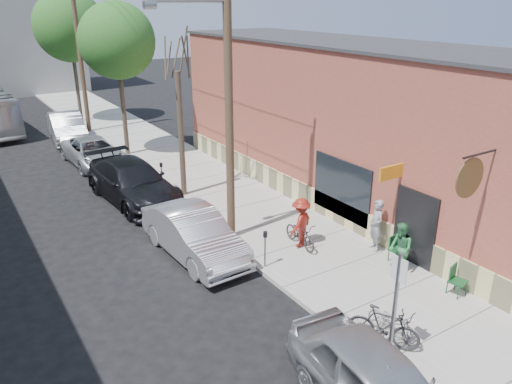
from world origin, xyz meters
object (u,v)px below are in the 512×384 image
patio_chair_a (398,250)px  car_1 (194,234)px  tree_leafy_far (70,26)px  patron_grey (376,225)px  parking_meter_far (162,172)px  tree_bare (181,135)px  sign_post (396,297)px  patio_chair_b (458,281)px  parked_bike_a (384,327)px  car_2 (133,182)px  cyclist (301,223)px  parking_meter_near (265,243)px  utility_pole_near (227,91)px  car_4 (67,127)px  patron_green (400,248)px  tree_leafy_mid (117,41)px  parked_bike_b (394,322)px  car_3 (93,152)px

patio_chair_a → car_1: bearing=133.7°
tree_leafy_far → car_1: bearing=-95.2°
patio_chair_a → patron_grey: size_ratio=0.48×
parking_meter_far → tree_bare: tree_bare is taller
sign_post → patron_grey: sign_post is taller
tree_leafy_far → patio_chair_b: bearing=-83.5°
parked_bike_a → tree_bare: bearing=56.4°
sign_post → patio_chair_a: bearing=40.4°
car_2 → parking_meter_far: bearing=6.7°
cyclist → car_1: 3.66m
parking_meter_near → utility_pole_near: size_ratio=0.12×
car_4 → car_2: bearing=-84.3°
patio_chair_a → patron_green: size_ratio=0.53×
sign_post → tree_leafy_mid: tree_leafy_mid is taller
parking_meter_near → parked_bike_b: (0.78, -4.72, -0.43)m
utility_pole_near → car_4: (-1.59, 17.15, -4.55)m
patio_chair_a → car_2: 11.43m
cyclist → car_3: bearing=-98.9°
patio_chair_b → parked_bike_a: (-3.50, -0.45, 0.10)m
utility_pole_near → tree_leafy_far: 21.75m
tree_bare → cyclist: (1.29, -6.69, -1.79)m
patron_green → car_2: bearing=-132.8°
utility_pole_near → car_1: (-1.59, -0.35, -4.60)m
parking_meter_far → patio_chair_a: size_ratio=1.41×
parking_meter_near → tree_leafy_far: bearing=88.7°
tree_leafy_mid → parked_bike_a: bearing=-90.8°
patio_chair_a → patio_chair_b: size_ratio=1.00×
tree_bare → sign_post: bearing=-92.1°
parking_meter_far → car_1: (-1.45, -6.21, -0.17)m
patio_chair_a → car_2: car_2 is taller
patron_green → car_4: 22.71m
patron_green → car_3: (-4.80, 16.60, -0.28)m
utility_pole_near → car_2: (-1.59, 5.58, -4.55)m
parking_meter_far → car_4: (-1.45, 11.28, -0.13)m
patio_chair_a → car_2: bearing=109.9°
utility_pole_near → parking_meter_near: bearing=-93.2°
parking_meter_near → car_2: car_2 is taller
parking_meter_near → cyclist: cyclist is taller
tree_leafy_mid → parking_meter_near: bearing=-92.2°
patron_green → cyclist: cyclist is taller
tree_leafy_mid → sign_post: bearing=-91.3°
cyclist → car_4: 19.36m
tree_leafy_mid → car_4: size_ratio=1.55×
parking_meter_near → car_2: (-1.45, 8.06, -0.12)m
tree_bare → patron_grey: bearing=-68.6°
tree_leafy_far → patio_chair_a: 27.15m
tree_bare → tree_leafy_far: tree_leafy_far is taller
patron_grey → parked_bike_b: 4.76m
patio_chair_a → car_3: 16.96m
parked_bike_a → parking_meter_far: bearing=58.9°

